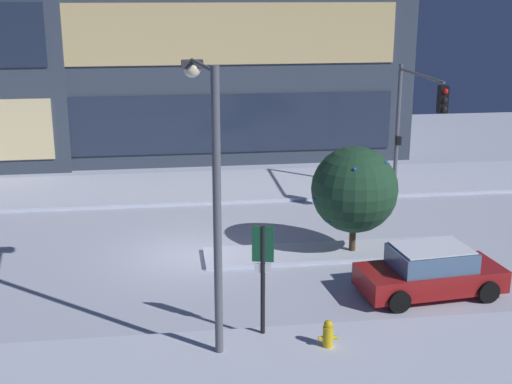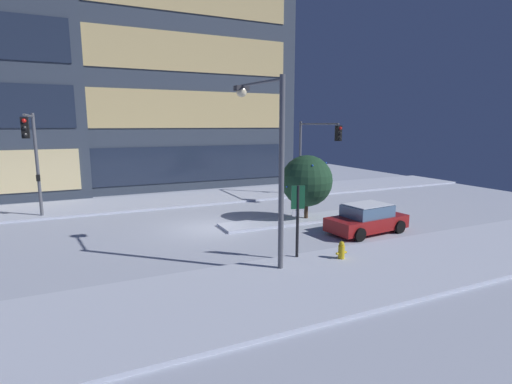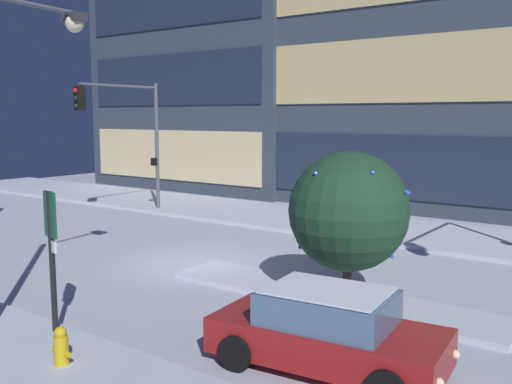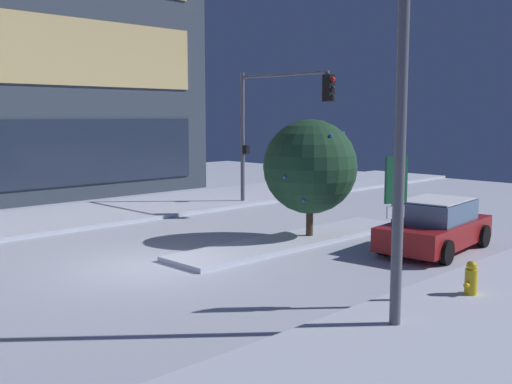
{
  "view_description": "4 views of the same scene",
  "coord_description": "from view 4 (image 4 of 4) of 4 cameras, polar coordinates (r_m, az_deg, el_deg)",
  "views": [
    {
      "loc": [
        -0.73,
        -22.33,
        8.71
      ],
      "look_at": [
        1.98,
        -2.38,
        2.87
      ],
      "focal_mm": 48.99,
      "sensor_mm": 36.0,
      "label": 1
    },
    {
      "loc": [
        -6.19,
        -19.09,
        5.42
      ],
      "look_at": [
        2.05,
        -1.27,
        2.02
      ],
      "focal_mm": 27.26,
      "sensor_mm": 36.0,
      "label": 2
    },
    {
      "loc": [
        11.78,
        -12.93,
        4.59
      ],
      "look_at": [
        4.12,
        -2.41,
        2.85
      ],
      "focal_mm": 40.37,
      "sensor_mm": 36.0,
      "label": 3
    },
    {
      "loc": [
        -8.72,
        -12.66,
        3.86
      ],
      "look_at": [
        2.92,
        -0.85,
        1.77
      ],
      "focal_mm": 42.6,
      "sensor_mm": 36.0,
      "label": 4
    }
  ],
  "objects": [
    {
      "name": "traffic_light_corner_far_right",
      "position": [
        25.02,
        1.92,
        7.41
      ],
      "size": [
        0.32,
        5.1,
        5.68
      ],
      "rotation": [
        0.0,
        0.0,
        -1.57
      ],
      "color": "#565960",
      "rests_on": "ground"
    },
    {
      "name": "curb_strip_near",
      "position": [
        10.43,
        18.51,
        -14.51
      ],
      "size": [
        52.0,
        5.2,
        0.14
      ],
      "primitive_type": "cube",
      "color": "silver",
      "rests_on": "ground"
    },
    {
      "name": "ground",
      "position": [
        15.85,
        -9.8,
        -7.01
      ],
      "size": [
        52.0,
        52.0,
        0.0
      ],
      "primitive_type": "plane",
      "color": "silver"
    },
    {
      "name": "decorated_tree_median",
      "position": [
        18.77,
        5.11,
        2.39
      ],
      "size": [
        2.94,
        2.91,
        3.75
      ],
      "color": "#473323",
      "rests_on": "ground"
    },
    {
      "name": "parking_info_sign",
      "position": [
        12.41,
        12.94,
        -1.76
      ],
      "size": [
        0.55,
        0.2,
        3.06
      ],
      "rotation": [
        0.0,
        0.0,
        1.32
      ],
      "color": "black",
      "rests_on": "ground"
    },
    {
      "name": "street_lamp_arched",
      "position": [
        11.25,
        9.37,
        11.42
      ],
      "size": [
        0.75,
        3.09,
        7.13
      ],
      "rotation": [
        0.0,
        0.0,
        1.7
      ],
      "color": "#565960",
      "rests_on": "ground"
    },
    {
      "name": "fire_hydrant",
      "position": [
        13.59,
        19.53,
        -7.92
      ],
      "size": [
        0.48,
        0.26,
        0.85
      ],
      "color": "gold",
      "rests_on": "ground"
    },
    {
      "name": "median_strip",
      "position": [
        18.71,
        3.74,
        -4.51
      ],
      "size": [
        9.0,
        1.8,
        0.14
      ],
      "primitive_type": "cube",
      "color": "silver",
      "rests_on": "ground"
    },
    {
      "name": "car_near",
      "position": [
        18.14,
        16.47,
        -3.11
      ],
      "size": [
        4.45,
        2.37,
        1.49
      ],
      "rotation": [
        0.0,
        0.0,
        0.1
      ],
      "color": "maroon",
      "rests_on": "ground"
    },
    {
      "name": "curb_strip_far",
      "position": [
        23.09,
        -21.79,
        -2.77
      ],
      "size": [
        52.0,
        5.2,
        0.14
      ],
      "primitive_type": "cube",
      "color": "silver",
      "rests_on": "ground"
    }
  ]
}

